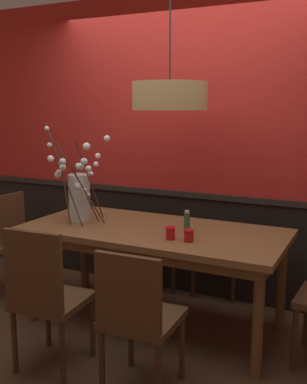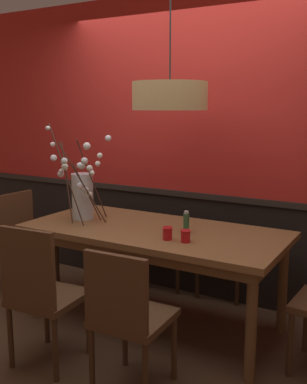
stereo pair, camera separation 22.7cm
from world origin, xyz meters
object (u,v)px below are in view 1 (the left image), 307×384
Objects in this scene: chair_near_side_right at (138,314)px; candle_holder_nearer_center at (170,233)px; candle_holder_nearer_edge at (189,235)px; chair_far_side_left at (166,230)px; chair_head_west_end at (17,239)px; pendant_lamp at (170,96)px; dining_table at (154,239)px; condiment_bottle at (187,221)px; chair_near_side_left at (46,293)px; vase_with_blossoms at (79,195)px; chair_far_side_right at (220,234)px.

chair_near_side_right is 0.72m from candle_holder_nearer_center.
chair_far_side_left is at bearing 121.54° from candle_holder_nearer_edge.
chair_head_west_end is 0.91× the size of pendant_lamp.
dining_table is 21.79× the size of candle_holder_nearer_center.
pendant_lamp is at bearing 34.28° from dining_table.
condiment_bottle is at bearing -12.02° from pendant_lamp.
pendant_lamp is at bearing 66.15° from chair_near_side_left.
candle_holder_nearer_center is 0.25m from condiment_bottle.
candle_holder_nearer_center is (0.53, -1.09, 0.30)m from chair_far_side_left.
vase_with_blossoms is (-0.97, 0.81, 0.48)m from chair_near_side_right.
chair_far_side_right is 1.00× the size of chair_near_side_left.
vase_with_blossoms is 9.07× the size of candle_holder_nearer_edge.
vase_with_blossoms reaches higher than condiment_bottle.
pendant_lamp is at bearing 1.92° from chair_head_west_end.
chair_near_side_left is 1.22× the size of vase_with_blossoms.
chair_head_west_end reaches higher than chair_near_side_right.
chair_far_side_left reaches higher than chair_near_side_right.
chair_near_side_left is at bearing -110.04° from dining_table.
dining_table is at bearing -105.70° from chair_far_side_right.
chair_near_side_right is at bearing -94.67° from candle_holder_nearer_edge.
chair_far_side_left reaches higher than candle_holder_nearer_center.
candle_holder_nearer_edge is 0.27m from condiment_bottle.
candle_holder_nearer_center is at bearing 50.28° from chair_near_side_left.
chair_near_side_left is (-0.03, -1.76, 0.01)m from chair_far_side_left.
chair_near_side_right is 1.35m from vase_with_blossoms.
condiment_bottle is (1.65, 0.02, 0.35)m from chair_head_west_end.
chair_head_west_end is 1.40m from chair_near_side_left.
chair_far_side_left is 1.25m from candle_holder_nearer_center.
chair_near_side_right is at bearing -86.17° from condiment_bottle.
dining_table is 22.95× the size of candle_holder_nearer_edge.
condiment_bottle is (0.26, 0.03, 0.16)m from dining_table.
chair_head_west_end is at bearing 139.73° from chair_near_side_left.
candle_holder_nearer_edge is at bearing 44.44° from chair_near_side_left.
chair_near_side_left is at bearing -40.27° from chair_head_west_end.
candle_holder_nearer_center is at bearing 97.35° from chair_near_side_right.
chair_far_side_left is 1.76m from chair_near_side_left.
chair_far_side_right is at bearing 90.79° from condiment_bottle.
dining_table is 2.13× the size of chair_far_side_left.
chair_near_side_left is (-0.64, -0.03, 0.02)m from chair_near_side_right.
chair_near_side_right is 0.72m from candle_holder_nearer_edge.
chair_far_side_right is 1.48m from pendant_lamp.
dining_table is 1.41m from chair_head_west_end.
chair_near_side_right is 0.95m from condiment_bottle.
condiment_bottle is at bearing 84.60° from candle_holder_nearer_center.
chair_near_side_right is 1.74m from chair_far_side_right.
condiment_bottle is 0.93m from pendant_lamp.
chair_near_side_right is 0.96× the size of chair_far_side_left.
chair_near_side_left reaches higher than chair_head_west_end.
chair_far_side_left is at bearing -179.18° from chair_far_side_right.
chair_head_west_end is 1.69m from condiment_bottle.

